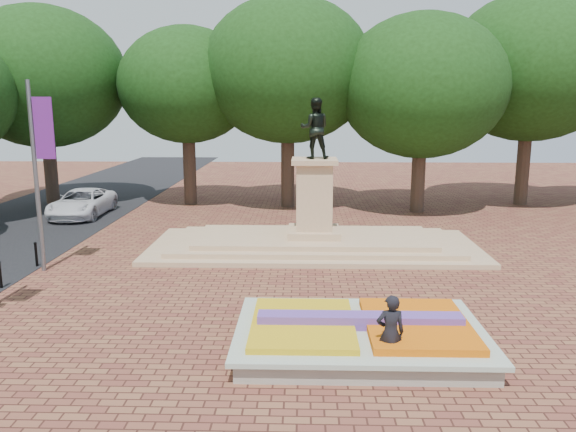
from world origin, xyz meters
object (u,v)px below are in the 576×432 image
object	(u,v)px
monument	(314,229)
van	(82,203)
flower_bed	(360,334)
pedestrian	(390,333)

from	to	relation	value
monument	van	world-z (taller)	monument
flower_bed	monument	world-z (taller)	monument
van	pedestrian	world-z (taller)	pedestrian
flower_bed	monument	size ratio (longest dim) A/B	0.45
pedestrian	van	bearing A→B (deg)	-55.60
monument	van	xyz separation A→B (m)	(-12.77, 6.85, -0.13)
flower_bed	van	size ratio (longest dim) A/B	1.17
van	pedestrian	distance (m)	23.06
flower_bed	monument	distance (m)	10.07
van	flower_bed	bearing A→B (deg)	-51.43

